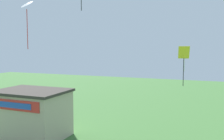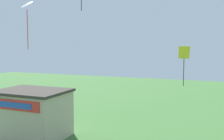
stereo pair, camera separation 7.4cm
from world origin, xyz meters
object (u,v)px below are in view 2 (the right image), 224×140
at_px(seaside_building, 32,113).
at_px(kite_yellow_diamond, 184,57).
at_px(kite_white_delta, 27,7).
at_px(kite_blue_delta, 185,50).

height_order(seaside_building, kite_yellow_diamond, kite_yellow_diamond).
xyz_separation_m(seaside_building, kite_white_delta, (3.46, -4.34, 8.93)).
bearing_deg(kite_yellow_diamond, kite_blue_delta, 94.70).
relative_size(kite_yellow_diamond, kite_blue_delta, 1.45).
distance_m(seaside_building, kite_yellow_diamond, 14.55).
relative_size(seaside_building, kite_white_delta, 1.92).
bearing_deg(kite_blue_delta, kite_yellow_diamond, -85.30).
bearing_deg(kite_yellow_diamond, kite_white_delta, -151.14).
bearing_deg(kite_white_delta, kite_yellow_diamond, 28.86).
height_order(seaside_building, kite_white_delta, kite_white_delta).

